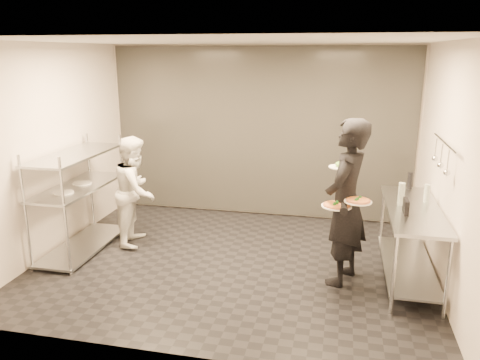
% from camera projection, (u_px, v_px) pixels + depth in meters
% --- Properties ---
extents(room_shell, '(5.00, 4.00, 2.80)m').
position_uv_depth(room_shell, '(250.00, 141.00, 6.89)').
color(room_shell, black).
rests_on(room_shell, ground).
extents(pass_rack, '(0.60, 1.60, 1.50)m').
position_uv_depth(pass_rack, '(79.00, 196.00, 6.38)').
color(pass_rack, '#BABDC2').
rests_on(pass_rack, ground).
extents(prep_counter, '(0.60, 1.80, 0.92)m').
position_uv_depth(prep_counter, '(411.00, 231.00, 5.53)').
color(prep_counter, '#BABDC2').
rests_on(prep_counter, ground).
extents(utensil_rail, '(0.07, 1.20, 0.31)m').
position_uv_depth(utensil_rail, '(442.00, 156.00, 5.24)').
color(utensil_rail, '#BABDC2').
rests_on(utensil_rail, room_shell).
extents(waiter, '(0.68, 0.83, 1.97)m').
position_uv_depth(waiter, '(346.00, 203.00, 5.41)').
color(waiter, black).
rests_on(waiter, ground).
extents(chef, '(0.70, 0.84, 1.55)m').
position_uv_depth(chef, '(136.00, 191.00, 6.63)').
color(chef, white).
rests_on(chef, ground).
extents(pizza_plate_near, '(0.34, 0.34, 0.05)m').
position_uv_depth(pizza_plate_near, '(337.00, 205.00, 5.24)').
color(pizza_plate_near, silver).
rests_on(pizza_plate_near, waiter).
extents(pizza_plate_far, '(0.30, 0.30, 0.05)m').
position_uv_depth(pizza_plate_far, '(358.00, 201.00, 5.17)').
color(pizza_plate_far, silver).
rests_on(pizza_plate_far, waiter).
extents(salad_plate, '(0.29, 0.29, 0.07)m').
position_uv_depth(salad_plate, '(341.00, 166.00, 5.61)').
color(salad_plate, silver).
rests_on(salad_plate, waiter).
extents(pos_monitor, '(0.05, 0.23, 0.16)m').
position_uv_depth(pos_monitor, '(406.00, 206.00, 5.24)').
color(pos_monitor, black).
rests_on(pos_monitor, prep_counter).
extents(bottle_green, '(0.08, 0.08, 0.27)m').
position_uv_depth(bottle_green, '(401.00, 194.00, 5.52)').
color(bottle_green, '#99A79B').
rests_on(bottle_green, prep_counter).
extents(bottle_clear, '(0.07, 0.07, 0.22)m').
position_uv_depth(bottle_clear, '(427.00, 193.00, 5.62)').
color(bottle_clear, '#99A79B').
rests_on(bottle_clear, prep_counter).
extents(bottle_dark, '(0.06, 0.06, 0.22)m').
position_uv_depth(bottle_dark, '(410.00, 181.00, 6.17)').
color(bottle_dark, black).
rests_on(bottle_dark, prep_counter).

